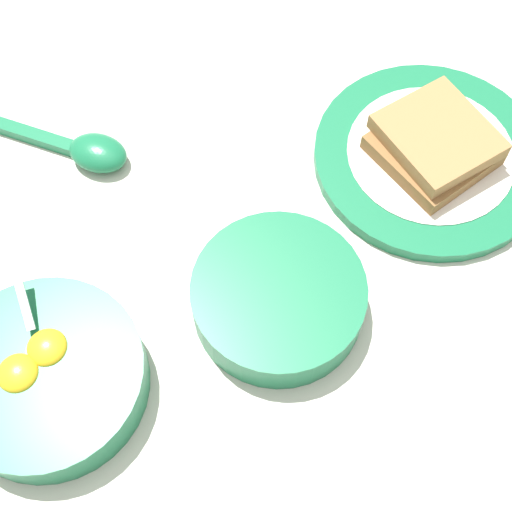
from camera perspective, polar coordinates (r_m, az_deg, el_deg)
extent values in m
plane|color=beige|center=(0.63, -1.26, -6.82)|extent=(3.00, 3.00, 0.00)
cylinder|color=#196B42|center=(0.62, -16.35, -9.34)|extent=(0.17, 0.17, 0.04)
cylinder|color=white|center=(0.61, -16.51, -9.15)|extent=(0.14, 0.14, 0.02)
ellipsoid|color=yellow|center=(0.61, -18.51, -8.89)|extent=(0.03, 0.03, 0.02)
ellipsoid|color=yellow|center=(0.61, -16.36, -7.06)|extent=(0.03, 0.03, 0.02)
cylinder|color=black|center=(0.61, -15.53, -7.72)|extent=(0.03, 0.03, 0.00)
ellipsoid|color=silver|center=(0.61, -17.10, -7.24)|extent=(0.03, 0.02, 0.01)
cube|color=silver|center=(0.61, -18.17, -3.17)|extent=(0.05, 0.02, 0.03)
cylinder|color=#196B42|center=(0.73, 13.70, 7.68)|extent=(0.23, 0.23, 0.01)
cylinder|color=white|center=(0.73, 13.83, 8.02)|extent=(0.17, 0.17, 0.00)
cube|color=brown|center=(0.72, 13.96, 8.21)|extent=(0.14, 0.14, 0.02)
cube|color=#9E7042|center=(0.71, 14.34, 9.30)|extent=(0.13, 0.13, 0.02)
ellipsoid|color=#196B42|center=(0.73, -12.52, 8.06)|extent=(0.06, 0.07, 0.03)
cube|color=#196B42|center=(0.76, -17.28, 9.12)|extent=(0.04, 0.10, 0.01)
cylinder|color=#196B42|center=(0.62, 1.79, -3.37)|extent=(0.15, 0.15, 0.04)
cylinder|color=white|center=(0.61, 1.82, -2.90)|extent=(0.12, 0.12, 0.01)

